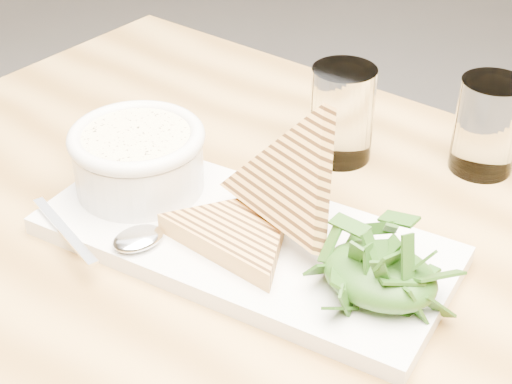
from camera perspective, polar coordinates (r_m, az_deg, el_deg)
The scene contains 14 objects.
table_top at distance 0.69m, azimuth 3.56°, elevation -8.28°, with size 1.08×0.72×0.04m, color #B28544.
table_leg_bl at distance 1.34m, azimuth -8.90°, elevation -4.51°, with size 0.06×0.06×0.70m, color #B28544.
platter at distance 0.71m, azimuth -0.86°, elevation -3.52°, with size 0.37×0.17×0.02m, color white.
soup_bowl at distance 0.76m, azimuth -8.50°, elevation 1.95°, with size 0.12×0.12×0.05m, color white.
soup at distance 0.75m, azimuth -8.69°, elevation 3.87°, with size 0.10×0.10×0.01m, color #FCE8B2.
bowl_rim at distance 0.75m, azimuth -8.71°, elevation 4.00°, with size 0.13×0.13×0.01m, color white.
sandwich_flat at distance 0.69m, azimuth -1.18°, elevation -2.93°, with size 0.15×0.15×0.02m, color #C68F46, non-canonical shape.
sandwich_lean at distance 0.69m, azimuth 2.46°, elevation 0.73°, with size 0.15×0.15×0.08m, color #C68F46, non-canonical shape.
salad_base at distance 0.64m, azimuth 8.99°, elevation -6.03°, with size 0.10×0.08×0.04m, color black.
arugula_pile at distance 0.63m, azimuth 9.06°, elevation -5.43°, with size 0.11×0.10×0.05m, color #375F1C, non-canonical shape.
spoon_bowl at distance 0.70m, azimuth -8.59°, elevation -3.36°, with size 0.03×0.05×0.01m, color silver.
spoon_handle at distance 0.72m, azimuth -13.77°, elevation -2.71°, with size 0.12×0.01×0.00m, color silver.
glass_near at distance 0.83m, azimuth 6.26°, elevation 5.69°, with size 0.07×0.07×0.10m, color white.
glass_far at distance 0.84m, azimuth 16.45°, elevation 4.63°, with size 0.07×0.07×0.10m, color white.
Camera 1 is at (0.31, -0.69, 1.18)m, focal length 55.00 mm.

